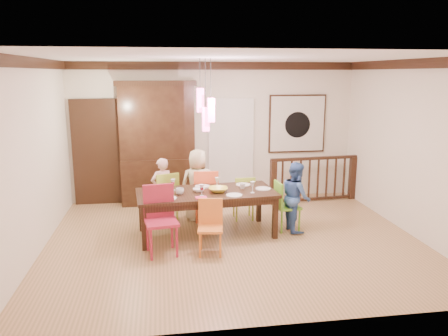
{
  "coord_description": "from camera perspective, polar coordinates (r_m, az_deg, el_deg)",
  "views": [
    {
      "loc": [
        -1.14,
        -6.63,
        2.67
      ],
      "look_at": [
        -0.1,
        0.45,
        1.11
      ],
      "focal_mm": 35.0,
      "sensor_mm": 36.0,
      "label": 1
    }
  ],
  "objects": [
    {
      "name": "pendant_cluster",
      "position": [
        7.01,
        -2.41,
        7.65
      ],
      "size": [
        0.27,
        0.21,
        1.14
      ],
      "color": "#FE4C98",
      "rests_on": "ceiling"
    },
    {
      "name": "plate_end_right",
      "position": [
        7.42,
        5.15,
        -2.7
      ],
      "size": [
        0.26,
        0.26,
        0.01
      ],
      "primitive_type": "cylinder",
      "color": "white",
      "rests_on": "dining_table"
    },
    {
      "name": "person_far_left",
      "position": [
        8.11,
        -8.09,
        -2.76
      ],
      "size": [
        0.5,
        0.43,
        1.17
      ],
      "primitive_type": "imported",
      "rotation": [
        0.0,
        0.0,
        3.56
      ],
      "color": "#FEC2C1",
      "rests_on": "floor"
    },
    {
      "name": "ceiling",
      "position": [
        6.73,
        1.42,
        14.23
      ],
      "size": [
        6.0,
        6.0,
        0.0
      ],
      "primitive_type": "plane",
      "rotation": [
        3.14,
        0.0,
        0.0
      ],
      "color": "white",
      "rests_on": "wall_back"
    },
    {
      "name": "wine_glass_b",
      "position": [
        7.43,
        -0.92,
        -1.96
      ],
      "size": [
        0.08,
        0.08,
        0.19
      ],
      "primitive_type": null,
      "color": "silver",
      "rests_on": "dining_table"
    },
    {
      "name": "small_bowl",
      "position": [
        7.23,
        -3.32,
        -2.91
      ],
      "size": [
        0.24,
        0.24,
        0.06
      ],
      "primitive_type": "imported",
      "rotation": [
        0.0,
        0.0,
        -0.28
      ],
      "color": "white",
      "rests_on": "dining_table"
    },
    {
      "name": "plate_far_left",
      "position": [
        7.52,
        -8.11,
        -2.58
      ],
      "size": [
        0.26,
        0.26,
        0.01
      ],
      "primitive_type": "cylinder",
      "color": "white",
      "rests_on": "dining_table"
    },
    {
      "name": "chair_near_left",
      "position": [
        6.57,
        -8.19,
        -6.28
      ],
      "size": [
        0.54,
        0.54,
        1.03
      ],
      "rotation": [
        0.0,
        0.0,
        0.16
      ],
      "color": "#A41F38",
      "rests_on": "floor"
    },
    {
      "name": "person_end_right",
      "position": [
        7.59,
        9.38,
        -3.71
      ],
      "size": [
        0.48,
        0.61,
        1.2
      ],
      "primitive_type": "imported",
      "rotation": [
        0.0,
        0.0,
        1.62
      ],
      "color": "#3D62AA",
      "rests_on": "floor"
    },
    {
      "name": "napkin",
      "position": [
        6.88,
        -3.0,
        -3.88
      ],
      "size": [
        0.18,
        0.14,
        0.01
      ],
      "primitive_type": "cube",
      "color": "#D83359",
      "rests_on": "dining_table"
    },
    {
      "name": "painting",
      "position": [
        9.61,
        9.53,
        5.72
      ],
      "size": [
        1.25,
        0.06,
        1.25
      ],
      "color": "black",
      "rests_on": "wall_back"
    },
    {
      "name": "person_far_mid",
      "position": [
        8.03,
        -3.41,
        -2.21
      ],
      "size": [
        0.66,
        0.44,
        1.33
      ],
      "primitive_type": "imported",
      "rotation": [
        0.0,
        0.0,
        3.17
      ],
      "color": "beige",
      "rests_on": "floor"
    },
    {
      "name": "chair_far_right",
      "position": [
        8.11,
        2.53,
        -3.45
      ],
      "size": [
        0.38,
        0.38,
        0.83
      ],
      "rotation": [
        0.0,
        0.0,
        3.15
      ],
      "color": "#A6C836",
      "rests_on": "floor"
    },
    {
      "name": "chair_end_right",
      "position": [
        7.61,
        8.34,
        -4.47
      ],
      "size": [
        0.41,
        0.41,
        0.86
      ],
      "rotation": [
        0.0,
        0.0,
        1.64
      ],
      "color": "#65AE28",
      "rests_on": "floor"
    },
    {
      "name": "wine_glass_a",
      "position": [
        7.35,
        -6.69,
        -2.19
      ],
      "size": [
        0.08,
        0.08,
        0.19
      ],
      "primitive_type": null,
      "color": "#590C19",
      "rests_on": "dining_table"
    },
    {
      "name": "plate_far_mid",
      "position": [
        7.55,
        -2.84,
        -2.41
      ],
      "size": [
        0.26,
        0.26,
        0.01
      ],
      "primitive_type": "cylinder",
      "color": "white",
      "rests_on": "dining_table"
    },
    {
      "name": "cup_left",
      "position": [
        7.1,
        -5.8,
        -3.05
      ],
      "size": [
        0.17,
        0.17,
        0.11
      ],
      "primitive_type": "imported",
      "rotation": [
        0.0,
        0.0,
        0.31
      ],
      "color": "silver",
      "rests_on": "dining_table"
    },
    {
      "name": "chair_near_mid",
      "position": [
        6.56,
        -1.8,
        -7.34
      ],
      "size": [
        0.42,
        0.42,
        0.82
      ],
      "rotation": [
        0.0,
        0.0,
        -0.14
      ],
      "color": "orange",
      "rests_on": "floor"
    },
    {
      "name": "floor",
      "position": [
        7.24,
        1.29,
        -9.39
      ],
      "size": [
        6.0,
        6.0,
        0.0
      ],
      "primitive_type": "plane",
      "color": "#977849",
      "rests_on": "ground"
    },
    {
      "name": "serving_bowl",
      "position": [
        7.21,
        -0.76,
        -2.84
      ],
      "size": [
        0.33,
        0.33,
        0.08
      ],
      "primitive_type": "imported",
      "rotation": [
        0.0,
        0.0,
        -0.04
      ],
      "color": "gold",
      "rests_on": "dining_table"
    },
    {
      "name": "china_hutch",
      "position": [
        9.03,
        -8.67,
        3.19
      ],
      "size": [
        1.6,
        0.46,
        2.53
      ],
      "color": "black",
      "rests_on": "floor"
    },
    {
      "name": "chair_far_mid",
      "position": [
        8.02,
        -2.42,
        -3.02
      ],
      "size": [
        0.45,
        0.45,
        0.97
      ],
      "rotation": [
        0.0,
        0.0,
        3.1
      ],
      "color": "#F25A2C",
      "rests_on": "floor"
    },
    {
      "name": "plate_far_right",
      "position": [
        7.67,
        2.53,
        -2.18
      ],
      "size": [
        0.26,
        0.26,
        0.01
      ],
      "primitive_type": "cylinder",
      "color": "white",
      "rests_on": "dining_table"
    },
    {
      "name": "wall_right",
      "position": [
        7.91,
        23.33,
        2.39
      ],
      "size": [
        0.0,
        5.0,
        5.0
      ],
      "primitive_type": "plane",
      "rotation": [
        1.57,
        0.0,
        -1.57
      ],
      "color": "silver",
      "rests_on": "floor"
    },
    {
      "name": "panel_door",
      "position": [
        9.31,
        -16.04,
        1.77
      ],
      "size": [
        1.04,
        0.07,
        2.24
      ],
      "primitive_type": "cube",
      "color": "black",
      "rests_on": "wall_back"
    },
    {
      "name": "wall_back",
      "position": [
        9.28,
        -1.26,
        4.72
      ],
      "size": [
        6.0,
        0.0,
        6.0
      ],
      "primitive_type": "plane",
      "rotation": [
        1.57,
        0.0,
        0.0
      ],
      "color": "silver",
      "rests_on": "floor"
    },
    {
      "name": "wine_glass_c",
      "position": [
        6.97,
        -2.93,
        -2.92
      ],
      "size": [
        0.08,
        0.08,
        0.19
      ],
      "primitive_type": null,
      "color": "#590C19",
      "rests_on": "dining_table"
    },
    {
      "name": "wall_left",
      "position": [
        6.99,
        -23.68,
        1.18
      ],
      "size": [
        0.0,
        5.0,
        5.0
      ],
      "primitive_type": "plane",
      "rotation": [
        1.57,
        0.0,
        1.57
      ],
      "color": "silver",
      "rests_on": "floor"
    },
    {
      "name": "white_doorway",
      "position": [
        9.35,
        0.91,
        2.31
      ],
      "size": [
        0.97,
        0.05,
        2.22
      ],
      "primitive_type": "cube",
      "color": "silver",
      "rests_on": "wall_back"
    },
    {
      "name": "crown_molding",
      "position": [
        6.73,
        1.41,
        13.55
      ],
      "size": [
        6.0,
        5.0,
        0.16
      ],
      "primitive_type": null,
      "color": "black",
      "rests_on": "wall_back"
    },
    {
      "name": "plate_near_left",
      "position": [
        6.89,
        -7.29,
        -3.94
      ],
      "size": [
        0.26,
        0.26,
        0.01
      ],
      "primitive_type": "cylinder",
      "color": "white",
      "rests_on": "dining_table"
    },
    {
      "name": "balustrade",
      "position": [
        9.4,
        11.63,
        -1.33
      ],
      "size": [
        1.93,
        0.24,
        0.96
      ],
      "rotation": [
        0.0,
        0.0,
        0.08
      ],
      "color": "black",
      "rests_on": "floor"
    },
    {
      "name": "dining_table",
      "position": [
        7.27,
        -2.31,
        -3.68
      ],
      "size": [
        2.36,
        1.23,
        0.75
      ],
      "rotation": [
        0.0,
        0.0,
        0.09
      ],
      "color": "black",
      "rests_on": "floor"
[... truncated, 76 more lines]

